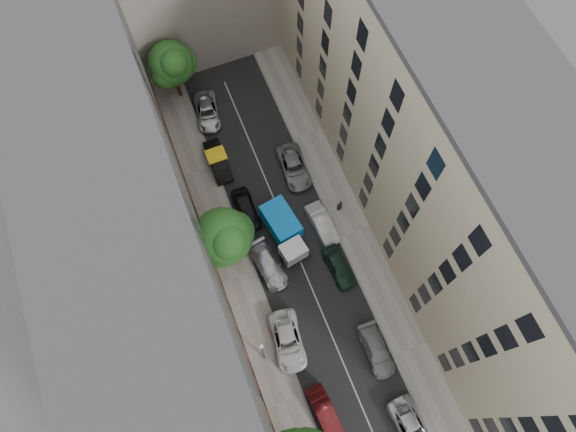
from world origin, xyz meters
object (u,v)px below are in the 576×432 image
car_left_1 (324,411)px  lamp_post (262,351)px  tree_far (172,65)px  car_right_3 (322,224)px  car_right_4 (294,167)px  car_right_1 (376,350)px  car_right_2 (339,267)px  car_right_0 (411,428)px  car_left_6 (207,112)px  car_left_4 (246,209)px  tree_mid (225,238)px  car_left_5 (218,161)px  tarp_truck (284,231)px  pedestrian (340,206)px  car_left_3 (268,265)px  car_left_2 (288,341)px

car_left_1 → lamp_post: lamp_post is taller
car_left_1 → tree_far: size_ratio=0.59×
car_right_3 → lamp_post: (-8.83, -8.87, 3.52)m
car_right_4 → lamp_post: lamp_post is taller
car_left_1 → car_right_1: size_ratio=0.90×
car_right_2 → car_right_0: bearing=-93.2°
car_right_0 → car_right_2: 13.77m
car_right_4 → lamp_post: size_ratio=0.76×
car_left_6 → lamp_post: 24.32m
car_left_1 → car_left_4: (0.13, 18.20, 0.07)m
tree_mid → car_right_0: bearing=-65.5°
car_right_0 → car_right_3: 17.97m
tree_mid → lamp_post: tree_mid is taller
car_left_5 → lamp_post: size_ratio=0.69×
car_right_1 → tree_far: size_ratio=0.65×
car_right_0 → car_right_3: size_ratio=1.12×
car_right_0 → lamp_post: (-8.60, 9.10, 3.56)m
car_left_5 → car_right_1: bearing=-72.8°
tarp_truck → car_right_3: tarp_truck is taller
tarp_truck → tree_mid: (-5.11, -0.10, 3.55)m
car_left_5 → pedestrian: bearing=-43.9°
car_left_4 → tree_mid: tree_mid is taller
car_left_5 → pedestrian: pedestrian is taller
car_left_4 → car_left_6: bearing=90.8°
car_left_6 → tarp_truck: bearing=-71.4°
car_left_1 → pedestrian: (8.03, 15.33, 0.30)m
car_left_4 → car_right_1: 16.50m
car_right_2 → lamp_post: (-8.60, -4.67, 3.52)m
car_left_3 → tree_mid: size_ratio=0.64×
tarp_truck → car_left_4: bearing=115.4°
car_left_3 → car_right_2: size_ratio=1.15×
car_left_6 → car_right_4: 10.43m
car_left_5 → lamp_post: bearing=-96.6°
tarp_truck → car_left_4: (-2.37, 3.41, -0.68)m
car_left_2 → tree_far: 26.86m
car_left_1 → car_right_3: size_ratio=0.96×
car_left_4 → car_right_0: 22.48m
car_left_1 → car_right_0: (5.73, -3.57, -0.01)m
car_left_6 → car_right_0: 33.44m
car_left_5 → pedestrian: (8.71, -8.47, 0.23)m
car_left_5 → car_left_1: bearing=-88.1°
car_left_2 → car_right_0: car_left_2 is taller
car_left_5 → car_right_3: bearing=-54.5°
car_left_2 → tree_far: tree_far is taller
car_right_2 → tree_far: size_ratio=0.59×
car_right_4 → lamp_post: (-8.60, -15.07, 3.52)m
car_right_0 → car_right_3: bearing=87.3°
tree_far → lamp_post: tree_far is taller
car_left_6 → car_right_0: (5.60, -32.97, 0.00)m
tarp_truck → car_right_2: size_ratio=1.43×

